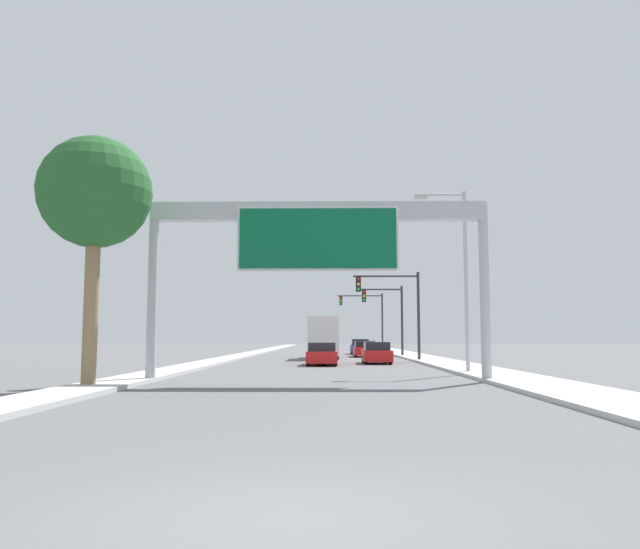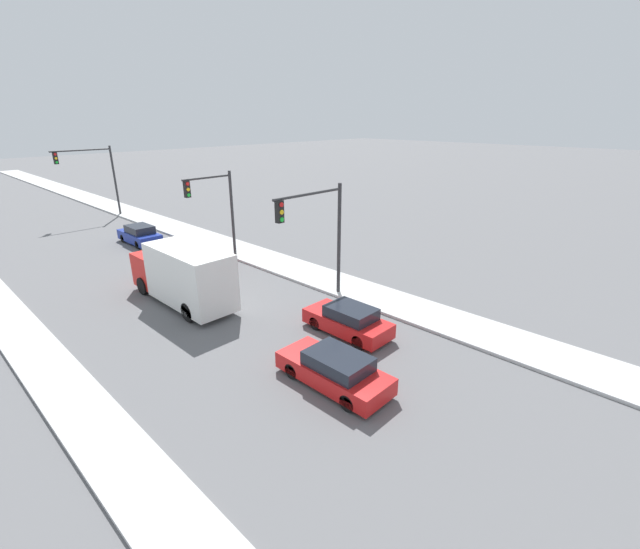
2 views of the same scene
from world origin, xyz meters
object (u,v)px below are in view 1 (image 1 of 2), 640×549
at_px(car_far_center, 365,349).
at_px(sign_gantry, 318,235).
at_px(traffic_light_far_intersection, 368,312).
at_px(car_far_right, 360,347).
at_px(truck_box_primary, 324,338).
at_px(traffic_light_near_intersection, 397,301).
at_px(car_mid_center, 377,353).
at_px(car_mid_left, 322,354).
at_px(traffic_light_mid_block, 389,309).
at_px(palm_tree_foreground, 95,195).
at_px(street_lamp_right, 460,266).

bearing_deg(car_far_center, sign_gantry, -96.59).
bearing_deg(traffic_light_far_intersection, car_far_right, -97.71).
bearing_deg(car_far_right, truck_box_primary, -104.89).
distance_m(car_far_right, traffic_light_near_intersection, 18.69).
relative_size(car_mid_center, truck_box_primary, 0.57).
bearing_deg(car_far_center, traffic_light_far_intersection, 85.42).
height_order(car_mid_left, traffic_light_far_intersection, traffic_light_far_intersection).
bearing_deg(car_far_right, car_mid_left, -98.28).
height_order(car_mid_left, traffic_light_mid_block, traffic_light_mid_block).
xyz_separation_m(sign_gantry, traffic_light_mid_block, (5.61, 30.10, -1.60)).
distance_m(truck_box_primary, palm_tree_foreground, 29.64).
bearing_deg(car_far_right, car_mid_center, -90.00).
distance_m(car_far_right, car_far_center, 8.09).
xyz_separation_m(truck_box_primary, traffic_light_mid_block, (5.61, 4.91, 2.42)).
height_order(truck_box_primary, traffic_light_near_intersection, traffic_light_near_intersection).
height_order(car_far_right, truck_box_primary, truck_box_primary).
distance_m(truck_box_primary, street_lamp_right, 21.38).
relative_size(car_far_center, traffic_light_near_intersection, 0.74).
height_order(sign_gantry, palm_tree_foreground, palm_tree_foreground).
xyz_separation_m(car_mid_left, traffic_light_far_intersection, (5.09, 35.79, 4.03)).
distance_m(sign_gantry, car_mid_center, 17.71).
height_order(traffic_light_mid_block, palm_tree_foreground, palm_tree_foreground).
height_order(car_far_right, traffic_light_near_intersection, traffic_light_near_intersection).
distance_m(car_mid_center, traffic_light_far_intersection, 33.77).
height_order(truck_box_primary, palm_tree_foreground, palm_tree_foreground).
distance_m(traffic_light_far_intersection, street_lamp_right, 45.00).
height_order(car_far_center, traffic_light_mid_block, traffic_light_mid_block).
bearing_deg(traffic_light_mid_block, truck_box_primary, -138.83).
bearing_deg(car_mid_center, car_far_right, 90.00).
height_order(sign_gantry, car_far_right, sign_gantry).
xyz_separation_m(truck_box_primary, palm_tree_foreground, (-7.63, -28.21, 4.95)).
relative_size(truck_box_primary, traffic_light_near_intersection, 1.19).
xyz_separation_m(sign_gantry, palm_tree_foreground, (-7.63, -3.01, 0.92)).
distance_m(car_far_center, car_mid_center, 13.66).
bearing_deg(palm_tree_foreground, traffic_light_mid_block, 68.20).
height_order(sign_gantry, car_mid_left, sign_gantry).
relative_size(car_far_right, truck_box_primary, 0.57).
relative_size(sign_gantry, car_far_right, 3.08).
height_order(palm_tree_foreground, street_lamp_right, palm_tree_foreground).
relative_size(traffic_light_mid_block, street_lamp_right, 0.71).
bearing_deg(traffic_light_far_intersection, car_mid_left, -98.09).
bearing_deg(street_lamp_right, sign_gantry, -141.96).
bearing_deg(car_far_right, traffic_light_mid_block, -75.65).
height_order(car_mid_left, traffic_light_near_intersection, traffic_light_near_intersection).
xyz_separation_m(car_far_center, traffic_light_near_intersection, (1.77, -10.17, 3.62)).
height_order(car_mid_center, traffic_light_far_intersection, traffic_light_far_intersection).
bearing_deg(sign_gantry, traffic_light_near_intersection, 75.31).
height_order(car_mid_center, traffic_light_near_intersection, traffic_light_near_intersection).
bearing_deg(street_lamp_right, traffic_light_near_intersection, 94.92).
distance_m(car_far_right, traffic_light_mid_block, 9.17).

